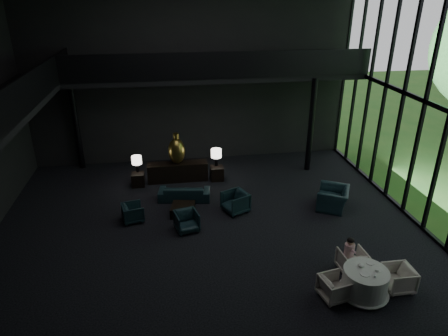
{
  "coord_description": "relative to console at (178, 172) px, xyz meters",
  "views": [
    {
      "loc": [
        -1.23,
        -11.27,
        7.25
      ],
      "look_at": [
        0.56,
        0.5,
        1.89
      ],
      "focal_mm": 32.0,
      "sensor_mm": 36.0,
      "label": 1
    }
  ],
  "objects": [
    {
      "name": "floor",
      "position": [
        0.87,
        -3.73,
        -0.39
      ],
      "size": [
        14.0,
        12.0,
        0.02
      ],
      "primitive_type": "cube",
      "color": "black",
      "rests_on": "ground"
    },
    {
      "name": "wall_back",
      "position": [
        0.87,
        2.27,
        3.61
      ],
      "size": [
        14.0,
        0.04,
        8.0
      ],
      "primitive_type": "cube",
      "color": "black",
      "rests_on": "ground"
    },
    {
      "name": "wall_front",
      "position": [
        0.87,
        -9.73,
        3.61
      ],
      "size": [
        14.0,
        0.04,
        8.0
      ],
      "primitive_type": "cube",
      "color": "black",
      "rests_on": "ground"
    },
    {
      "name": "curtain_wall",
      "position": [
        7.82,
        -3.73,
        3.61
      ],
      "size": [
        0.2,
        12.0,
        8.0
      ],
      "primitive_type": null,
      "color": "black",
      "rests_on": "ground"
    },
    {
      "name": "mezzanine_back",
      "position": [
        1.87,
        1.27,
        3.61
      ],
      "size": [
        12.0,
        2.0,
        0.25
      ],
      "primitive_type": "cube",
      "color": "black",
      "rests_on": "wall_back"
    },
    {
      "name": "railing_left",
      "position": [
        -4.13,
        -3.73,
        4.21
      ],
      "size": [
        0.06,
        12.0,
        1.0
      ],
      "primitive_type": "cube",
      "color": "black",
      "rests_on": "mezzanine_left"
    },
    {
      "name": "railing_back",
      "position": [
        1.87,
        0.27,
        4.21
      ],
      "size": [
        12.0,
        0.06,
        1.0
      ],
      "primitive_type": "cube",
      "color": "black",
      "rests_on": "mezzanine_back"
    },
    {
      "name": "column_nw",
      "position": [
        -4.13,
        1.97,
        1.61
      ],
      "size": [
        0.24,
        0.24,
        4.0
      ],
      "primitive_type": "cylinder",
      "color": "black",
      "rests_on": "floor"
    },
    {
      "name": "column_ne",
      "position": [
        5.67,
        0.27,
        1.61
      ],
      "size": [
        0.24,
        0.24,
        4.0
      ],
      "primitive_type": "cylinder",
      "color": "black",
      "rests_on": "floor"
    },
    {
      "name": "console",
      "position": [
        0.0,
        0.0,
        0.0
      ],
      "size": [
        2.44,
        0.55,
        0.78
      ],
      "primitive_type": "cube",
      "color": "black",
      "rests_on": "floor"
    },
    {
      "name": "bronze_urn",
      "position": [
        0.0,
        0.0,
        0.93
      ],
      "size": [
        0.68,
        0.68,
        1.27
      ],
      "color": "#A5813C",
      "rests_on": "console"
    },
    {
      "name": "side_table_left",
      "position": [
        -1.6,
        -0.25,
        -0.12
      ],
      "size": [
        0.49,
        0.49,
        0.54
      ],
      "primitive_type": "cube",
      "color": "black",
      "rests_on": "floor"
    },
    {
      "name": "table_lamp_left",
      "position": [
        -1.6,
        -0.08,
        0.63
      ],
      "size": [
        0.4,
        0.4,
        0.66
      ],
      "color": "black",
      "rests_on": "side_table_left"
    },
    {
      "name": "side_table_right",
      "position": [
        1.6,
        -0.16,
        -0.1
      ],
      "size": [
        0.52,
        0.52,
        0.57
      ],
      "primitive_type": "cube",
      "color": "black",
      "rests_on": "floor"
    },
    {
      "name": "table_lamp_right",
      "position": [
        1.6,
        -0.03,
        0.7
      ],
      "size": [
        0.43,
        0.43,
        0.72
      ],
      "color": "black",
      "rests_on": "side_table_right"
    },
    {
      "name": "sofa",
      "position": [
        0.17,
        -1.67,
        -0.04
      ],
      "size": [
        1.81,
        0.78,
        0.69
      ],
      "primitive_type": "imported",
      "rotation": [
        0.0,
        0.0,
        2.99
      ],
      "color": "#0F343D",
      "rests_on": "floor"
    },
    {
      "name": "lounge_armchair_west",
      "position": [
        -1.65,
        -2.94,
        -0.08
      ],
      "size": [
        0.68,
        0.71,
        0.62
      ],
      "primitive_type": "imported",
      "rotation": [
        0.0,
        0.0,
        1.8
      ],
      "color": "#15323A",
      "rests_on": "floor"
    },
    {
      "name": "lounge_armchair_east",
      "position": [
        1.9,
        -2.85,
        0.04
      ],
      "size": [
        1.06,
        1.08,
        0.86
      ],
      "primitive_type": "imported",
      "rotation": [
        0.0,
        0.0,
        -1.16
      ],
      "color": "#0E242F",
      "rests_on": "floor"
    },
    {
      "name": "lounge_armchair_south",
      "position": [
        0.11,
        -3.81,
        -0.04
      ],
      "size": [
        0.81,
        0.78,
        0.7
      ],
      "primitive_type": "imported",
      "rotation": [
        0.0,
        0.0,
        0.23
      ],
      "color": "#193B3E",
      "rests_on": "floor"
    },
    {
      "name": "window_armchair",
      "position": [
        5.41,
        -3.12,
        0.19
      ],
      "size": [
        1.38,
        1.57,
        1.15
      ],
      "primitive_type": "imported",
      "rotation": [
        0.0,
        0.0,
        -2.06
      ],
      "color": "#0E2F34",
      "rests_on": "floor"
    },
    {
      "name": "coffee_table",
      "position": [
        0.05,
        -2.77,
        -0.21
      ],
      "size": [
        0.93,
        0.93,
        0.35
      ],
      "primitive_type": "cube",
      "rotation": [
        0.0,
        0.0,
        -0.2
      ],
      "color": "black",
      "rests_on": "floor"
    },
    {
      "name": "dining_table",
      "position": [
        4.43,
        -7.52,
        -0.06
      ],
      "size": [
        1.29,
        1.29,
        0.75
      ],
      "color": "white",
      "rests_on": "floor"
    },
    {
      "name": "dining_chair_north",
      "position": [
        4.54,
        -6.58,
        -0.05
      ],
      "size": [
        0.68,
        0.64,
        0.67
      ],
      "primitive_type": "imported",
      "rotation": [
        0.0,
        0.0,
        3.18
      ],
      "color": "#BDB4AC",
      "rests_on": "floor"
    },
    {
      "name": "dining_chair_east",
      "position": [
        5.39,
        -7.46,
        -0.04
      ],
      "size": [
        0.64,
        0.68,
        0.7
      ],
      "primitive_type": "imported",
      "rotation": [
        0.0,
        0.0,
        -1.58
      ],
      "color": "beige",
      "rests_on": "floor"
    },
    {
      "name": "dining_chair_west",
      "position": [
        3.62,
        -7.53,
        -0.07
      ],
      "size": [
        0.69,
        0.72,
        0.64
      ],
      "primitive_type": "imported",
      "rotation": [
        0.0,
        0.0,
        1.76
      ],
      "color": "#BFB2A9",
      "rests_on": "floor"
    },
    {
      "name": "child",
      "position": [
        4.44,
        -6.5,
        0.36
      ],
      "size": [
        0.28,
        0.28,
        0.59
      ],
      "rotation": [
        0.0,
        0.0,
        3.14
      ],
      "color": "beige",
      "rests_on": "dining_chair_north"
    },
    {
      "name": "plate_a",
      "position": [
        4.32,
        -7.64,
        0.37
      ],
      "size": [
        0.31,
        0.31,
        0.02
      ],
      "primitive_type": "cylinder",
      "rotation": [
        0.0,
        0.0,
        0.34
      ],
      "color": "white",
      "rests_on": "dining_table"
    },
    {
      "name": "plate_b",
      "position": [
        4.66,
        -7.25,
        0.37
      ],
      "size": [
        0.23,
        0.23,
        0.01
      ],
      "primitive_type": "cylinder",
      "rotation": [
        0.0,
        0.0,
        -0.18
      ],
      "color": "white",
      "rests_on": "dining_table"
    },
    {
      "name": "saucer",
      "position": [
        4.74,
        -7.56,
        0.37
      ],
      "size": [
        0.17,
        0.17,
        0.01
      ],
      "primitive_type": "cylinder",
      "rotation": [
        0.0,
        0.0,
        0.19
      ],
      "color": "white",
      "rests_on": "dining_table"
    },
    {
      "name": "coffee_cup",
      "position": [
        4.66,
        -7.58,
        0.41
      ],
      "size": [
        0.1,
        0.1,
        0.07
      ],
      "primitive_type": "cylinder",
      "rotation": [
        0.0,
        0.0,
        -0.08
      ],
      "color": "white",
      "rests_on": "saucer"
    },
    {
      "name": "cereal_bowl",
      "position": [
        4.35,
        -7.34,
        0.4
      ],
      "size": [
        0.15,
        0.15,
        0.08
      ],
      "primitive_type": "ellipsoid",
      "color": "white",
      "rests_on": "dining_table"
    },
    {
      "name": "cream_pot",
      "position": [
        4.5,
        -7.78,
        0.4
      ],
      "size": [
        0.08,
        0.08,
        0.07
      ],
      "primitive_type": "cylinder",
      "rotation": [
        0.0,
        0.0,
        -0.43
      ],
      "color": "#99999E",
      "rests_on": "dining_table"
    }
  ]
}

